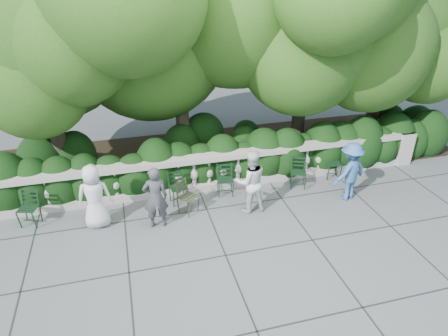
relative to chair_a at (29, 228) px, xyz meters
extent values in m
plane|color=#505257|center=(4.65, -1.12, 0.00)|extent=(90.00, 90.00, 0.00)
cube|color=#9E998E|center=(4.65, 0.68, 0.09)|extent=(12.00, 0.32, 0.18)
cube|color=#9E998E|center=(4.65, 0.68, 0.93)|extent=(12.00, 0.36, 0.14)
cube|color=#9E998E|center=(10.43, 0.68, 0.50)|extent=(0.44, 0.44, 1.00)
cylinder|color=#3F3023|center=(0.65, 2.28, 1.40)|extent=(0.40, 0.40, 2.80)
ellipsoid|color=#1D3D10|center=(0.65, 1.84, 3.68)|extent=(5.28, 5.28, 3.96)
cylinder|color=#3F3023|center=(4.15, 2.88, 1.70)|extent=(0.40, 0.40, 3.40)
ellipsoid|color=#1D3D10|center=(4.15, 2.36, 4.44)|extent=(6.24, 6.24, 4.68)
cylinder|color=#3F3023|center=(7.65, 2.18, 1.50)|extent=(0.40, 0.40, 3.00)
ellipsoid|color=#1D3D10|center=(7.65, 1.72, 3.92)|extent=(5.52, 5.52, 4.14)
cylinder|color=#3F3023|center=(10.65, 2.68, 1.30)|extent=(0.40, 0.40, 2.60)
ellipsoid|color=#1D3D10|center=(10.65, 2.28, 3.40)|extent=(4.80, 4.80, 3.60)
imported|color=silver|center=(1.57, -0.29, 0.78)|extent=(0.79, 0.54, 1.56)
imported|color=#3E3E43|center=(2.90, -0.66, 0.76)|extent=(0.57, 0.39, 1.53)
imported|color=silver|center=(5.18, -0.59, 0.80)|extent=(0.79, 0.62, 1.61)
imported|color=#335E9A|center=(7.78, -0.73, 0.78)|extent=(1.14, 0.87, 1.56)
camera|label=1|loc=(2.41, -8.45, 5.55)|focal=32.00mm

